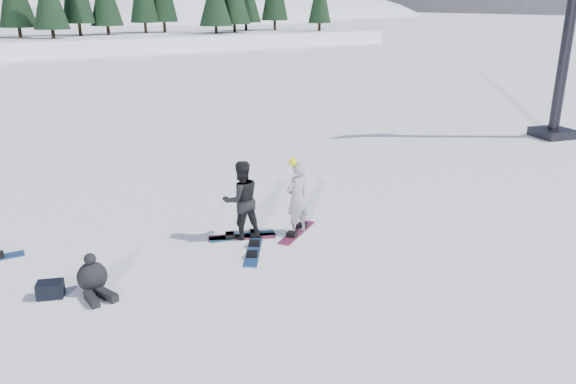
% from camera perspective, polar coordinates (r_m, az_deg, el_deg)
% --- Properties ---
extents(ground, '(420.00, 420.00, 0.00)m').
position_cam_1_polar(ground, '(12.80, 1.78, -4.43)').
color(ground, white).
rests_on(ground, ground).
extents(lift_tower, '(2.44, 1.63, 8.91)m').
position_cam_1_polar(lift_tower, '(23.97, 26.46, 13.50)').
color(lift_tower, black).
rests_on(lift_tower, ground).
extents(snowboarder_woman, '(0.69, 0.53, 1.85)m').
position_cam_1_polar(snowboarder_woman, '(12.61, 0.93, -0.59)').
color(snowboarder_woman, '#A8A8AD').
rests_on(snowboarder_woman, ground).
extents(snowboarder_man, '(0.95, 0.79, 1.78)m').
position_cam_1_polar(snowboarder_man, '(12.42, -4.76, -0.80)').
color(snowboarder_man, black).
rests_on(snowboarder_man, ground).
extents(seated_rider, '(0.62, 0.94, 0.76)m').
position_cam_1_polar(seated_rider, '(10.87, -19.21, -8.25)').
color(seated_rider, black).
rests_on(seated_rider, ground).
extents(gear_bag, '(0.53, 0.44, 0.30)m').
position_cam_1_polar(gear_bag, '(11.05, -22.99, -9.10)').
color(gear_bag, black).
rests_on(gear_bag, ground).
extents(snowboard_woman, '(1.42, 1.04, 0.03)m').
position_cam_1_polar(snowboard_woman, '(12.91, 0.92, -4.13)').
color(snowboard_woman, '#962052').
rests_on(snowboard_woman, ground).
extents(snowboard_man, '(1.52, 0.67, 0.03)m').
position_cam_1_polar(snowboard_man, '(12.74, -4.66, -4.52)').
color(snowboard_man, '#1B7095').
rests_on(snowboard_man, ground).
extents(snowboard_loose_a, '(1.08, 1.39, 0.03)m').
position_cam_1_polar(snowboard_loose_a, '(11.99, -3.53, -6.03)').
color(snowboard_loose_a, '#1C499D').
rests_on(snowboard_loose_a, ground).
extents(snowboard_loose_b, '(1.47, 0.91, 0.03)m').
position_cam_1_polar(snowboard_loose_b, '(12.71, -4.70, -4.58)').
color(snowboard_loose_b, '#9E224E').
rests_on(snowboard_loose_b, ground).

